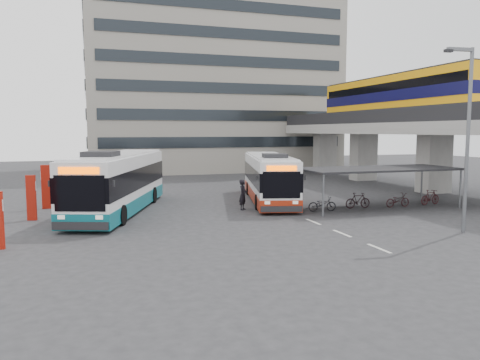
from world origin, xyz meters
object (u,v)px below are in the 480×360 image
object	(u,v)px
bus_main	(269,178)
bus_teal	(119,183)
lamp_post	(466,129)
pedestrian	(243,195)

from	to	relation	value
bus_main	bus_teal	xyz separation A→B (m)	(-10.18, -1.33, 0.17)
bus_main	lamp_post	distance (m)	13.79
bus_main	lamp_post	bearing A→B (deg)	-53.69
pedestrian	bus_main	bearing A→B (deg)	-6.80
bus_main	pedestrian	distance (m)	4.20
pedestrian	lamp_post	size ratio (longest dim) A/B	0.22
bus_teal	pedestrian	bearing A→B (deg)	6.61
bus_teal	lamp_post	distance (m)	19.08
bus_teal	pedestrian	distance (m)	7.53
bus_main	lamp_post	size ratio (longest dim) A/B	1.37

